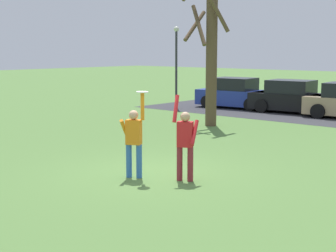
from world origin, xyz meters
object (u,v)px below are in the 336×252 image
at_px(person_defender, 185,140).
at_px(lamppost_by_lot, 176,59).
at_px(person_catcher, 134,138).
at_px(bare_tree_tall, 210,50).
at_px(parked_car_black, 293,98).
at_px(parked_car_blue, 236,94).
at_px(frisbee_disc, 142,92).

xyz_separation_m(person_defender, lamppost_by_lot, (-10.16, 11.59, 1.60)).
relative_size(person_catcher, person_defender, 1.02).
xyz_separation_m(bare_tree_tall, lamppost_by_lot, (-5.21, 4.03, -0.48)).
bearing_deg(bare_tree_tall, person_catcher, -64.82).
bearing_deg(person_defender, parked_car_black, -98.42).
height_order(parked_car_blue, parked_car_black, same).
xyz_separation_m(person_catcher, person_defender, (1.13, 0.57, -0.00)).
relative_size(frisbee_disc, parked_car_black, 0.07).
relative_size(person_defender, lamppost_by_lot, 0.48).
height_order(person_defender, parked_car_blue, person_defender).
xyz_separation_m(parked_car_black, bare_tree_tall, (-0.43, -6.22, 2.34)).
distance_m(person_catcher, parked_car_blue, 15.70).
height_order(frisbee_disc, parked_car_blue, frisbee_disc).
height_order(frisbee_disc, lamppost_by_lot, lamppost_by_lot).
bearing_deg(bare_tree_tall, parked_car_black, 86.02).
distance_m(person_catcher, bare_tree_tall, 9.22).
relative_size(person_catcher, parked_car_black, 0.49).
distance_m(person_defender, lamppost_by_lot, 15.50).
height_order(frisbee_disc, bare_tree_tall, bare_tree_tall).
relative_size(parked_car_blue, parked_car_black, 1.00).
height_order(parked_car_black, bare_tree_tall, bare_tree_tall).
bearing_deg(lamppost_by_lot, frisbee_disc, -52.56).
bearing_deg(person_catcher, parked_car_blue, 88.42).
bearing_deg(person_catcher, frisbee_disc, 0.00).
height_order(person_defender, lamppost_by_lot, lamppost_by_lot).
distance_m(person_defender, parked_car_black, 14.50).
relative_size(parked_car_blue, lamppost_by_lot, 1.00).
xyz_separation_m(parked_car_blue, lamppost_by_lot, (-2.39, -2.07, 1.86)).
distance_m(person_defender, bare_tree_tall, 9.27).
xyz_separation_m(person_defender, bare_tree_tall, (-4.95, 7.56, 2.09)).
bearing_deg(parked_car_black, lamppost_by_lot, -164.54).
relative_size(person_defender, parked_car_black, 0.48).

